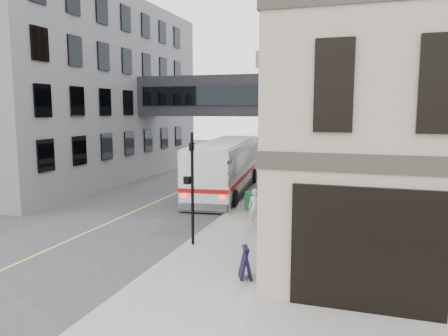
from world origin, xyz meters
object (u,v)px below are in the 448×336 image
Objects in this scene: pedestrian_a at (255,207)px; pedestrian_b at (285,186)px; newspaper_box at (251,201)px; pedestrian_c at (264,193)px; sandwich_board at (245,262)px; bus at (225,165)px.

pedestrian_a reaches higher than pedestrian_b.
pedestrian_a is 3.18m from newspaper_box.
sandwich_board is at bearing -78.28° from pedestrian_c.
pedestrian_b is 1.54× the size of newspaper_box.
pedestrian_c is at bearing 76.73° from sandwich_board.
bus is at bearing 132.88° from pedestrian_c.
newspaper_box is at bearing -118.59° from pedestrian_c.
pedestrian_b is 12.67m from sandwich_board.
bus is at bearing 87.38° from sandwich_board.
pedestrian_a is at bearing -80.99° from pedestrian_c.
bus is 4.71m from pedestrian_b.
sandwich_board is (5.26, -14.30, -1.22)m from bus.
pedestrian_b is (0.29, 6.33, -0.08)m from pedestrian_a.
newspaper_box is at bearing -58.77° from bus.
pedestrian_a is 1.07× the size of pedestrian_c.
bus is at bearing 108.92° from pedestrian_a.
bus is 8.99m from pedestrian_a.
pedestrian_b is at bearing 75.74° from newspaper_box.
sandwich_board reaches higher than newspaper_box.
bus reaches higher than pedestrian_c.
newspaper_box is (-0.98, 3.00, -0.35)m from pedestrian_a.
sandwich_board is (0.95, -12.64, -0.26)m from pedestrian_b.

